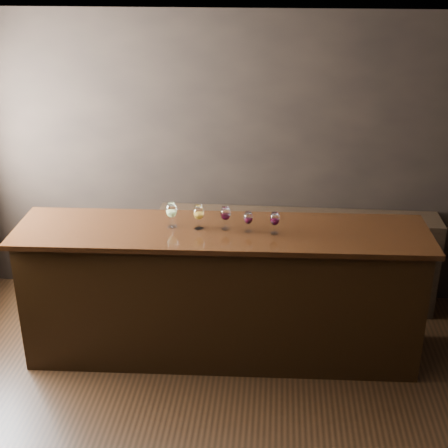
# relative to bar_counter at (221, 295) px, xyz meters

# --- Properties ---
(ground) EXTENTS (5.00, 5.00, 0.00)m
(ground) POSITION_rel_bar_counter_xyz_m (-0.07, -1.14, -0.57)
(ground) COLOR black
(ground) RESTS_ON ground
(room_shell) EXTENTS (5.02, 4.52, 2.81)m
(room_shell) POSITION_rel_bar_counter_xyz_m (-0.31, -1.03, 1.24)
(room_shell) COLOR black
(room_shell) RESTS_ON ground
(bar_counter) EXTENTS (3.29, 0.82, 1.14)m
(bar_counter) POSITION_rel_bar_counter_xyz_m (0.00, 0.00, 0.00)
(bar_counter) COLOR black
(bar_counter) RESTS_ON ground
(bar_top) EXTENTS (3.40, 0.90, 0.04)m
(bar_top) POSITION_rel_bar_counter_xyz_m (0.00, 0.00, 0.59)
(bar_top) COLOR black
(bar_top) RESTS_ON bar_counter
(back_bar_shelf) EXTENTS (2.67, 0.40, 0.96)m
(back_bar_shelf) POSITION_rel_bar_counter_xyz_m (0.65, 0.89, -0.09)
(back_bar_shelf) COLOR black
(back_bar_shelf) RESTS_ON ground
(glass_white) EXTENTS (0.09, 0.09, 0.21)m
(glass_white) POSITION_rel_bar_counter_xyz_m (-0.41, 0.02, 0.76)
(glass_white) COLOR white
(glass_white) RESTS_ON bar_top
(glass_amber) EXTENTS (0.09, 0.09, 0.20)m
(glass_amber) POSITION_rel_bar_counter_xyz_m (-0.18, 0.00, 0.75)
(glass_amber) COLOR white
(glass_amber) RESTS_ON bar_top
(glass_red_a) EXTENTS (0.08, 0.08, 0.19)m
(glass_red_a) POSITION_rel_bar_counter_xyz_m (0.03, 0.02, 0.74)
(glass_red_a) COLOR white
(glass_red_a) RESTS_ON bar_top
(glass_red_b) EXTENTS (0.07, 0.07, 0.17)m
(glass_red_b) POSITION_rel_bar_counter_xyz_m (0.22, -0.02, 0.73)
(glass_red_b) COLOR white
(glass_red_b) RESTS_ON bar_top
(glass_red_c) EXTENTS (0.08, 0.08, 0.18)m
(glass_red_c) POSITION_rel_bar_counter_xyz_m (0.43, -0.04, 0.74)
(glass_red_c) COLOR white
(glass_red_c) RESTS_ON bar_top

